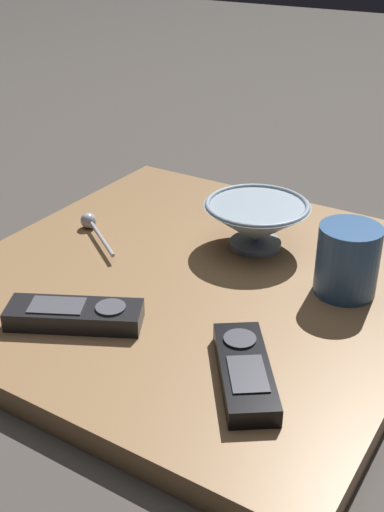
{
  "coord_description": "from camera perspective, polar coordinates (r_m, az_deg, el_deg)",
  "views": [
    {
      "loc": [
        0.42,
        -0.69,
        0.5
      ],
      "look_at": [
        -0.02,
        0.01,
        0.05
      ],
      "focal_mm": 45.1,
      "sensor_mm": 36.0,
      "label": 1
    }
  ],
  "objects": [
    {
      "name": "tv_remote_far",
      "position": [
        0.73,
        4.69,
        -10.1
      ],
      "size": [
        0.14,
        0.16,
        0.03
      ],
      "color": "black",
      "rests_on": "table"
    },
    {
      "name": "coffee_mug",
      "position": [
        0.89,
        13.62,
        -0.36
      ],
      "size": [
        0.08,
        0.08,
        0.1
      ],
      "color": "#33598C",
      "rests_on": "table"
    },
    {
      "name": "ground_plane",
      "position": [
        0.95,
        0.35,
        -3.39
      ],
      "size": [
        6.0,
        6.0,
        0.0
      ],
      "primitive_type": "plane",
      "color": "#47423D"
    },
    {
      "name": "table",
      "position": [
        0.94,
        0.35,
        -2.53
      ],
      "size": [
        0.64,
        0.66,
        0.03
      ],
      "color": "#936D47",
      "rests_on": "ground"
    },
    {
      "name": "teaspoon",
      "position": [
        1.06,
        -8.98,
        2.82
      ],
      "size": [
        0.13,
        0.09,
        0.03
      ],
      "color": "#A3A5B2",
      "rests_on": "table"
    },
    {
      "name": "cereal_bowl",
      "position": [
        1.0,
        5.73,
        3.01
      ],
      "size": [
        0.16,
        0.16,
        0.07
      ],
      "color": "#8C9EAD",
      "rests_on": "table"
    },
    {
      "name": "tv_remote_near",
      "position": [
        0.83,
        -10.35,
        -5.14
      ],
      "size": [
        0.18,
        0.13,
        0.03
      ],
      "color": "black",
      "rests_on": "table"
    }
  ]
}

